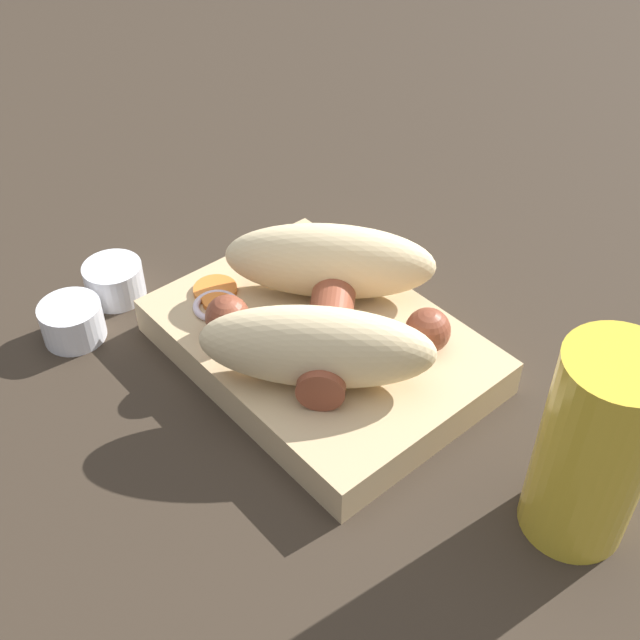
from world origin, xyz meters
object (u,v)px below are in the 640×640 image
object	(u,v)px
sausage	(327,324)
drink_glass	(594,449)
food_tray	(320,346)
condiment_cup_far	(73,323)
condiment_cup_near	(115,283)
bread_roll	(324,302)

from	to	relation	value
sausage	drink_glass	xyz separation A→B (m)	(-0.19, -0.03, 0.02)
drink_glass	food_tray	bearing A→B (deg)	6.62
food_tray	sausage	size ratio (longest dim) A/B	1.75
sausage	condiment_cup_far	world-z (taller)	sausage
condiment_cup_far	food_tray	bearing A→B (deg)	-138.79
sausage	food_tray	bearing A→B (deg)	-16.00
condiment_cup_near	condiment_cup_far	bearing A→B (deg)	114.63
food_tray	sausage	distance (m)	0.03
sausage	drink_glass	size ratio (longest dim) A/B	0.99
food_tray	condiment_cup_far	size ratio (longest dim) A/B	4.98
food_tray	drink_glass	xyz separation A→B (m)	(-0.20, -0.02, 0.05)
bread_roll	condiment_cup_far	world-z (taller)	bread_roll
sausage	condiment_cup_near	world-z (taller)	sausage
condiment_cup_near	drink_glass	distance (m)	0.37
food_tray	sausage	bearing A→B (deg)	164.00
condiment_cup_far	condiment_cup_near	bearing A→B (deg)	-65.37
bread_roll	sausage	world-z (taller)	bread_roll
sausage	drink_glass	distance (m)	0.19
food_tray	condiment_cup_near	bearing A→B (deg)	24.63
bread_roll	condiment_cup_near	world-z (taller)	bread_roll
food_tray	bread_roll	world-z (taller)	bread_roll
food_tray	sausage	world-z (taller)	sausage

